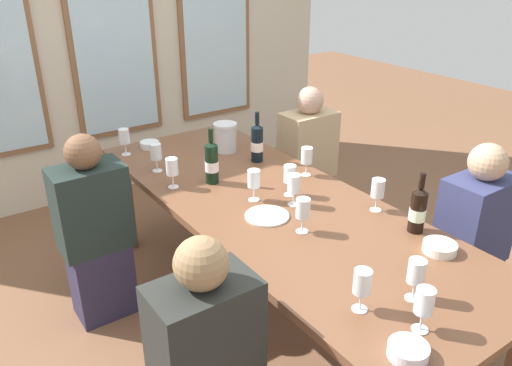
# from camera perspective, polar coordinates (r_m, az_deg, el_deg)

# --- Properties ---
(ground_plane) EXTENTS (12.00, 12.00, 0.00)m
(ground_plane) POSITION_cam_1_polar(r_m,az_deg,el_deg) (3.10, 1.96, -14.52)
(ground_plane) COLOR brown
(back_wall_with_windows) EXTENTS (4.16, 0.10, 2.90)m
(back_wall_with_windows) POSITION_cam_1_polar(r_m,az_deg,el_deg) (4.41, -16.11, 17.21)
(back_wall_with_windows) COLOR beige
(back_wall_with_windows) RESTS_ON ground
(dining_table) EXTENTS (0.96, 2.59, 0.74)m
(dining_table) POSITION_cam_1_polar(r_m,az_deg,el_deg) (2.73, 2.17, -3.50)
(dining_table) COLOR brown
(dining_table) RESTS_ON ground
(white_plate_0) EXTENTS (0.22, 0.22, 0.01)m
(white_plate_0) POSITION_cam_1_polar(r_m,az_deg,el_deg) (2.56, 1.23, -3.69)
(white_plate_0) COLOR white
(white_plate_0) RESTS_ON dining_table
(metal_pitcher) EXTENTS (0.16, 0.16, 0.19)m
(metal_pitcher) POSITION_cam_1_polar(r_m,az_deg,el_deg) (3.36, -3.45, 5.15)
(metal_pitcher) COLOR silver
(metal_pitcher) RESTS_ON dining_table
(wine_bottle_0) EXTENTS (0.08, 0.08, 0.33)m
(wine_bottle_0) POSITION_cam_1_polar(r_m,az_deg,el_deg) (2.89, -4.98, 2.34)
(wine_bottle_0) COLOR black
(wine_bottle_0) RESTS_ON dining_table
(wine_bottle_1) EXTENTS (0.08, 0.08, 0.32)m
(wine_bottle_1) POSITION_cam_1_polar(r_m,az_deg,el_deg) (3.18, 0.12, 4.54)
(wine_bottle_1) COLOR black
(wine_bottle_1) RESTS_ON dining_table
(wine_bottle_2) EXTENTS (0.08, 0.08, 0.30)m
(wine_bottle_2) POSITION_cam_1_polar(r_m,az_deg,el_deg) (2.50, 17.65, -2.87)
(wine_bottle_2) COLOR black
(wine_bottle_2) RESTS_ON dining_table
(tasting_bowl_0) EXTENTS (0.15, 0.15, 0.04)m
(tasting_bowl_0) POSITION_cam_1_polar(r_m,az_deg,el_deg) (2.42, 19.85, -6.79)
(tasting_bowl_0) COLOR white
(tasting_bowl_0) RESTS_ON dining_table
(tasting_bowl_1) EXTENTS (0.14, 0.14, 0.04)m
(tasting_bowl_1) POSITION_cam_1_polar(r_m,az_deg,el_deg) (1.84, 16.64, -17.54)
(tasting_bowl_1) COLOR white
(tasting_bowl_1) RESTS_ON dining_table
(tasting_bowl_2) EXTENTS (0.13, 0.13, 0.04)m
(tasting_bowl_2) POSITION_cam_1_polar(r_m,az_deg,el_deg) (3.52, -11.81, 4.24)
(tasting_bowl_2) COLOR white
(tasting_bowl_2) RESTS_ON dining_table
(wine_glass_0) EXTENTS (0.07, 0.07, 0.17)m
(wine_glass_0) POSITION_cam_1_polar(r_m,az_deg,el_deg) (2.86, -9.38, 1.74)
(wine_glass_0) COLOR white
(wine_glass_0) RESTS_ON dining_table
(wine_glass_1) EXTENTS (0.07, 0.07, 0.17)m
(wine_glass_1) POSITION_cam_1_polar(r_m,az_deg,el_deg) (3.09, -11.13, 3.39)
(wine_glass_1) COLOR white
(wine_glass_1) RESTS_ON dining_table
(wine_glass_2) EXTENTS (0.07, 0.07, 0.17)m
(wine_glass_2) POSITION_cam_1_polar(r_m,az_deg,el_deg) (2.68, -0.25, 0.41)
(wine_glass_2) COLOR white
(wine_glass_2) RESTS_ON dining_table
(wine_glass_3) EXTENTS (0.07, 0.07, 0.17)m
(wine_glass_3) POSITION_cam_1_polar(r_m,az_deg,el_deg) (2.04, 17.49, -9.59)
(wine_glass_3) COLOR white
(wine_glass_3) RESTS_ON dining_table
(wine_glass_4) EXTENTS (0.07, 0.07, 0.17)m
(wine_glass_4) POSITION_cam_1_polar(r_m,az_deg,el_deg) (2.63, 4.26, -0.18)
(wine_glass_4) COLOR white
(wine_glass_4) RESTS_ON dining_table
(wine_glass_5) EXTENTS (0.07, 0.07, 0.17)m
(wine_glass_5) POSITION_cam_1_polar(r_m,az_deg,el_deg) (1.89, 18.33, -12.53)
(wine_glass_5) COLOR white
(wine_glass_5) RESTS_ON dining_table
(wine_glass_6) EXTENTS (0.07, 0.07, 0.17)m
(wine_glass_6) POSITION_cam_1_polar(r_m,az_deg,el_deg) (2.99, 5.70, 2.93)
(wine_glass_6) COLOR white
(wine_glass_6) RESTS_ON dining_table
(wine_glass_7) EXTENTS (0.07, 0.07, 0.17)m
(wine_glass_7) POSITION_cam_1_polar(r_m,az_deg,el_deg) (3.39, -14.52, 5.01)
(wine_glass_7) COLOR white
(wine_glass_7) RESTS_ON dining_table
(wine_glass_8) EXTENTS (0.07, 0.07, 0.17)m
(wine_glass_8) POSITION_cam_1_polar(r_m,az_deg,el_deg) (2.74, 3.81, 0.85)
(wine_glass_8) COLOR white
(wine_glass_8) RESTS_ON dining_table
(wine_glass_9) EXTENTS (0.07, 0.07, 0.17)m
(wine_glass_9) POSITION_cam_1_polar(r_m,az_deg,el_deg) (2.64, 13.47, -0.75)
(wine_glass_9) COLOR white
(wine_glass_9) RESTS_ON dining_table
(wine_glass_10) EXTENTS (0.07, 0.07, 0.17)m
(wine_glass_10) POSITION_cam_1_polar(r_m,az_deg,el_deg) (1.93, 11.79, -10.97)
(wine_glass_10) COLOR white
(wine_glass_10) RESTS_ON dining_table
(wine_glass_11) EXTENTS (0.07, 0.07, 0.17)m
(wine_glass_11) POSITION_cam_1_polar(r_m,az_deg,el_deg) (2.39, 5.28, -2.91)
(wine_glass_11) COLOR white
(wine_glass_11) RESTS_ON dining_table
(seated_person_1) EXTENTS (0.38, 0.24, 1.11)m
(seated_person_1) POSITION_cam_1_polar(r_m,az_deg,el_deg) (2.94, 22.84, -6.67)
(seated_person_1) COLOR #2E2C40
(seated_person_1) RESTS_ON ground
(seated_person_2) EXTENTS (0.38, 0.24, 1.11)m
(seated_person_2) POSITION_cam_1_polar(r_m,az_deg,el_deg) (2.97, -17.53, -5.49)
(seated_person_2) COLOR #2C2741
(seated_person_2) RESTS_ON ground
(seated_person_3) EXTENTS (0.38, 0.24, 1.11)m
(seated_person_3) POSITION_cam_1_polar(r_m,az_deg,el_deg) (3.71, 5.71, 1.87)
(seated_person_3) COLOR #352942
(seated_person_3) RESTS_ON ground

